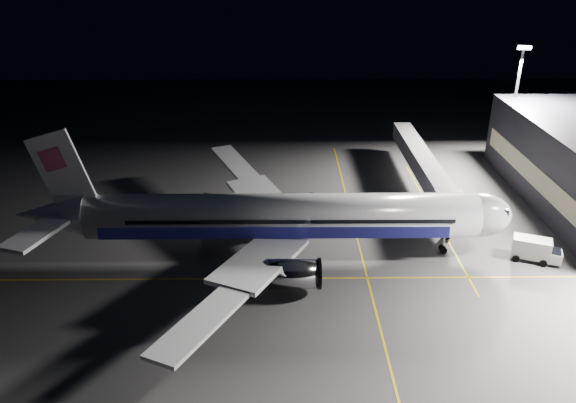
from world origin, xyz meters
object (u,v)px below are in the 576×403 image
Objects in this scene: baggage_tug at (206,199)px; safety_cone_c at (297,236)px; service_truck at (536,249)px; safety_cone_b at (293,236)px; airliner at (274,217)px; floodlight_mast_north at (516,95)px; safety_cone_a at (300,231)px; jet_bridge at (425,167)px.

baggage_tug is 3.95× the size of safety_cone_c.
safety_cone_b is at bearing -169.46° from service_truck.
airliner reaches higher than baggage_tug.
floodlight_mast_north is 3.34× the size of service_truck.
safety_cone_a is (3.47, 5.39, -4.85)m from airliner.
service_truck is 30.59m from safety_cone_b.
safety_cone_a is 0.96× the size of safety_cone_c.
jet_bridge reaches higher than service_truck.
airliner reaches higher than safety_cone_c.
safety_cone_a is (-19.61, -12.67, -4.27)m from jet_bridge.
floodlight_mast_north is at bearing 35.94° from safety_cone_b.
safety_cone_b is at bearing -19.19° from baggage_tug.
airliner is at bearing -161.64° from service_truck.
airliner is 19.05m from baggage_tug.
safety_cone_c is (-29.40, 6.21, -1.26)m from service_truck.
safety_cone_c is at bearing -143.68° from floodlight_mast_north.
baggage_tug is 4.09× the size of safety_cone_a.
floodlight_mast_north is at bearing 36.32° from safety_cone_c.
safety_cone_b is at bearing 180.00° from safety_cone_c.
jet_bridge is at bearing 136.98° from service_truck.
floodlight_mast_north is 30.90× the size of safety_cone_b.
jet_bridge is 13.53× the size of baggage_tug.
airliner is 6.96m from safety_cone_c.
safety_cone_a is at bearing 54.50° from safety_cone_b.
safety_cone_c is at bearing -169.67° from service_truck.
airliner is at bearing -33.73° from baggage_tug.
safety_cone_c is (-38.07, -27.99, -12.05)m from floodlight_mast_north.
airliner is 9.91× the size of service_truck.
baggage_tug is (-10.52, 15.23, -4.47)m from airliner.
jet_bridge reaches higher than safety_cone_a.
jet_bridge is 24.06m from floodlight_mast_north.
floodlight_mast_north is 48.76m from safety_cone_c.
jet_bridge is 23.73m from safety_cone_a.
airliner is 6.74m from safety_cone_b.
airliner is 98.93× the size of safety_cone_a.
jet_bridge reaches higher than safety_cone_c.
airliner is 95.42× the size of safety_cone_c.
jet_bridge is 24.87m from safety_cone_c.
floodlight_mast_north is at bearing 37.91° from airliner.
safety_cone_a is at bearing -147.13° from jet_bridge.
safety_cone_c is at bearing -18.06° from baggage_tug.
service_truck is 9.26× the size of safety_cone_b.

